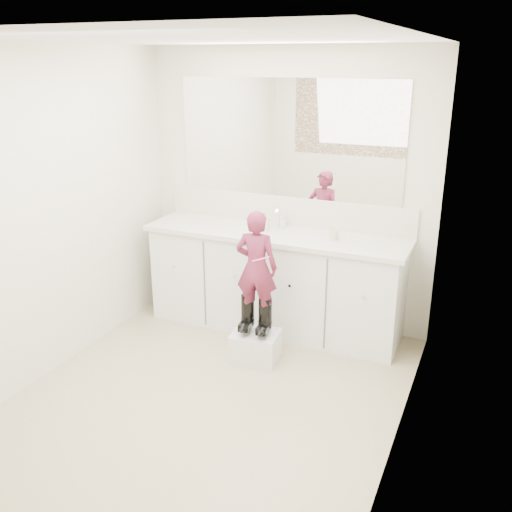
% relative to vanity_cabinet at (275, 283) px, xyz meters
% --- Properties ---
extents(floor, '(3.00, 3.00, 0.00)m').
position_rel_vanity_cabinet_xyz_m(floor, '(0.00, -1.23, -0.42)').
color(floor, '#877958').
rests_on(floor, ground).
extents(ceiling, '(3.00, 3.00, 0.00)m').
position_rel_vanity_cabinet_xyz_m(ceiling, '(0.00, -1.23, 1.97)').
color(ceiling, white).
rests_on(ceiling, wall_back).
extents(wall_back, '(2.60, 0.00, 2.60)m').
position_rel_vanity_cabinet_xyz_m(wall_back, '(0.00, 0.27, 0.77)').
color(wall_back, beige).
rests_on(wall_back, floor).
extents(wall_front, '(2.60, 0.00, 2.60)m').
position_rel_vanity_cabinet_xyz_m(wall_front, '(0.00, -2.73, 0.77)').
color(wall_front, beige).
rests_on(wall_front, floor).
extents(wall_left, '(0.00, 3.00, 3.00)m').
position_rel_vanity_cabinet_xyz_m(wall_left, '(-1.30, -1.23, 0.78)').
color(wall_left, beige).
rests_on(wall_left, floor).
extents(wall_right, '(0.00, 3.00, 3.00)m').
position_rel_vanity_cabinet_xyz_m(wall_right, '(1.30, -1.23, 0.78)').
color(wall_right, beige).
rests_on(wall_right, floor).
extents(vanity_cabinet, '(2.20, 0.55, 0.85)m').
position_rel_vanity_cabinet_xyz_m(vanity_cabinet, '(0.00, 0.00, 0.00)').
color(vanity_cabinet, silver).
rests_on(vanity_cabinet, floor).
extents(countertop, '(2.28, 0.58, 0.04)m').
position_rel_vanity_cabinet_xyz_m(countertop, '(0.00, -0.01, 0.45)').
color(countertop, beige).
rests_on(countertop, vanity_cabinet).
extents(backsplash, '(2.28, 0.03, 0.25)m').
position_rel_vanity_cabinet_xyz_m(backsplash, '(0.00, 0.26, 0.59)').
color(backsplash, beige).
rests_on(backsplash, countertop).
extents(mirror, '(2.00, 0.02, 1.00)m').
position_rel_vanity_cabinet_xyz_m(mirror, '(0.00, 0.26, 1.22)').
color(mirror, white).
rests_on(mirror, wall_back).
extents(dot_panel, '(2.00, 0.01, 1.20)m').
position_rel_vanity_cabinet_xyz_m(dot_panel, '(0.00, -2.71, 1.22)').
color(dot_panel, '#472819').
rests_on(dot_panel, wall_front).
extents(faucet, '(0.08, 0.08, 0.10)m').
position_rel_vanity_cabinet_xyz_m(faucet, '(0.00, 0.15, 0.52)').
color(faucet, silver).
rests_on(faucet, countertop).
extents(cup, '(0.12, 0.12, 0.09)m').
position_rel_vanity_cabinet_xyz_m(cup, '(0.52, -0.01, 0.51)').
color(cup, beige).
rests_on(cup, countertop).
extents(soap_bottle, '(0.09, 0.09, 0.16)m').
position_rel_vanity_cabinet_xyz_m(soap_bottle, '(-0.11, 0.01, 0.55)').
color(soap_bottle, beige).
rests_on(soap_bottle, countertop).
extents(step_stool, '(0.39, 0.34, 0.23)m').
position_rel_vanity_cabinet_xyz_m(step_stool, '(0.08, -0.61, -0.31)').
color(step_stool, silver).
rests_on(step_stool, floor).
extents(boot_left, '(0.13, 0.21, 0.30)m').
position_rel_vanity_cabinet_xyz_m(boot_left, '(0.01, -0.59, -0.04)').
color(boot_left, black).
rests_on(boot_left, step_stool).
extents(boot_right, '(0.13, 0.21, 0.30)m').
position_rel_vanity_cabinet_xyz_m(boot_right, '(0.16, -0.59, -0.04)').
color(boot_right, black).
rests_on(boot_right, step_stool).
extents(toddler, '(0.35, 0.25, 0.90)m').
position_rel_vanity_cabinet_xyz_m(toddler, '(0.08, -0.59, 0.35)').
color(toddler, '#AF3665').
rests_on(toddler, step_stool).
extents(toothbrush, '(0.14, 0.03, 0.06)m').
position_rel_vanity_cabinet_xyz_m(toothbrush, '(0.15, -0.67, 0.46)').
color(toothbrush, pink).
rests_on(toothbrush, toddler).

